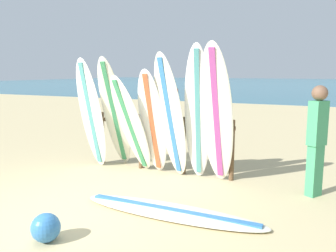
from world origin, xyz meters
TOP-DOWN VIEW (x-y plane):
  - ground_plane at (0.00, 0.00)m, footprint 120.00×120.00m
  - ocean_water at (0.00, 58.00)m, footprint 120.00×80.00m
  - surfboard_rack at (0.32, 2.77)m, footprint 2.91×0.09m
  - surfboard_leaning_far_left at (-1.03, 2.35)m, footprint 0.58×0.62m
  - surfboard_leaning_left at (-0.59, 2.51)m, footprint 0.64×1.12m
  - surfboard_leaning_center_left at (-0.09, 2.33)m, footprint 0.74×1.03m
  - surfboard_leaning_center at (0.31, 2.41)m, footprint 0.56×0.80m
  - surfboard_leaning_center_right at (0.70, 2.36)m, footprint 0.66×0.81m
  - surfboard_leaning_right at (1.17, 2.48)m, footprint 0.58×0.69m
  - surfboard_leaning_far_right at (1.55, 2.36)m, footprint 0.56×0.81m
  - surfboard_lying_on_sand at (1.36, 0.93)m, footprint 2.72×0.61m
  - beachgoer_standing at (3.11, 2.55)m, footprint 0.30×0.33m
  - small_boat_offshore at (-10.55, 25.93)m, footprint 1.55×2.19m
  - beach_ball at (0.39, -0.39)m, footprint 0.34×0.34m

SIDE VIEW (x-z plane):
  - ground_plane at x=0.00m, z-range 0.00..0.00m
  - ocean_water at x=0.00m, z-range 0.00..0.01m
  - surfboard_lying_on_sand at x=1.36m, z-range -0.01..0.08m
  - beach_ball at x=0.39m, z-range 0.00..0.34m
  - small_boat_offshore at x=-10.55m, z-range -0.10..0.61m
  - surfboard_rack at x=0.32m, z-range 0.14..1.24m
  - surfboard_leaning_center_left at x=-0.09m, z-range 0.00..1.90m
  - beachgoer_standing at x=3.11m, z-range 0.09..1.83m
  - surfboard_leaning_center at x=0.31m, z-range 0.00..2.01m
  - surfboard_leaning_far_left at x=-1.03m, z-range 0.00..2.22m
  - surfboard_leaning_left at x=-0.59m, z-range 0.00..2.24m
  - surfboard_leaning_center_right at x=0.70m, z-range 0.00..2.29m
  - surfboard_leaning_right at x=1.17m, z-range 0.00..2.43m
  - surfboard_leaning_far_right at x=1.55m, z-range 0.00..2.43m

